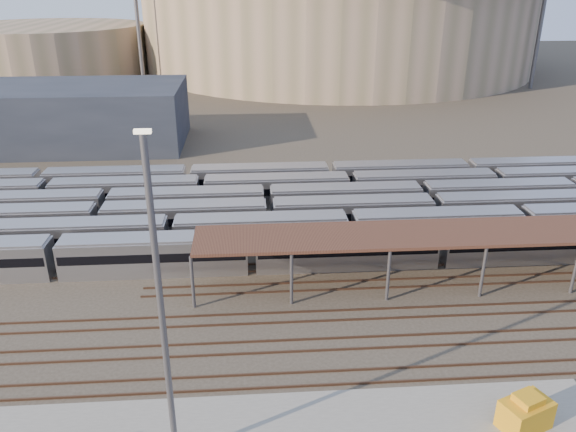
# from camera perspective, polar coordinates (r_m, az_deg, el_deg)

# --- Properties ---
(ground) EXTENTS (420.00, 420.00, 0.00)m
(ground) POSITION_cam_1_polar(r_m,az_deg,el_deg) (49.36, -0.20, -9.69)
(ground) COLOR #383026
(ground) RESTS_ON ground
(subway_trains) EXTENTS (124.77, 23.90, 3.60)m
(subway_trains) POSITION_cam_1_polar(r_m,az_deg,el_deg) (65.16, 1.77, 0.65)
(subway_trains) COLOR #A2A2A6
(subway_trains) RESTS_ON ground
(inspection_shed) EXTENTS (60.30, 6.00, 5.30)m
(inspection_shed) POSITION_cam_1_polar(r_m,az_deg,el_deg) (56.09, 22.54, -1.57)
(inspection_shed) COLOR #525257
(inspection_shed) RESTS_ON ground
(empty_tracks) EXTENTS (170.00, 9.62, 0.18)m
(empty_tracks) POSITION_cam_1_polar(r_m,az_deg,el_deg) (45.21, 0.24, -13.03)
(empty_tracks) COLOR #4C3323
(empty_tracks) RESTS_ON ground
(stadium) EXTENTS (124.00, 124.00, 32.50)m
(stadium) POSITION_cam_1_polar(r_m,az_deg,el_deg) (183.74, 4.93, 19.95)
(stadium) COLOR gray
(stadium) RESTS_ON ground
(secondary_arena) EXTENTS (56.00, 56.00, 14.00)m
(secondary_arena) POSITION_cam_1_polar(r_m,az_deg,el_deg) (181.72, -23.25, 15.21)
(secondary_arena) COLOR gray
(secondary_arena) RESTS_ON ground
(service_building) EXTENTS (42.00, 20.00, 10.00)m
(service_building) POSITION_cam_1_polar(r_m,az_deg,el_deg) (103.90, -22.35, 9.41)
(service_building) COLOR #1E232D
(service_building) RESTS_ON ground
(floodlight_0) EXTENTS (4.00, 1.00, 38.40)m
(floodlight_0) POSITION_cam_1_polar(r_m,az_deg,el_deg) (153.89, -15.21, 20.21)
(floodlight_0) COLOR #525257
(floodlight_0) RESTS_ON ground
(floodlight_2) EXTENTS (4.00, 1.00, 38.40)m
(floodlight_2) POSITION_cam_1_polar(r_m,az_deg,el_deg) (159.08, 24.60, 19.09)
(floodlight_2) COLOR #525257
(floodlight_2) RESTS_ON ground
(yard_light_pole) EXTENTS (0.80, 0.36, 20.14)m
(yard_light_pole) POSITION_cam_1_polar(r_m,az_deg,el_deg) (30.90, -12.72, -9.65)
(yard_light_pole) COLOR #525257
(yard_light_pole) RESTS_ON apron
(yellow_equipment) EXTENTS (3.67, 3.03, 1.97)m
(yellow_equipment) POSITION_cam_1_polar(r_m,az_deg,el_deg) (40.70, 22.95, -18.05)
(yellow_equipment) COLOR orange
(yellow_equipment) RESTS_ON apron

